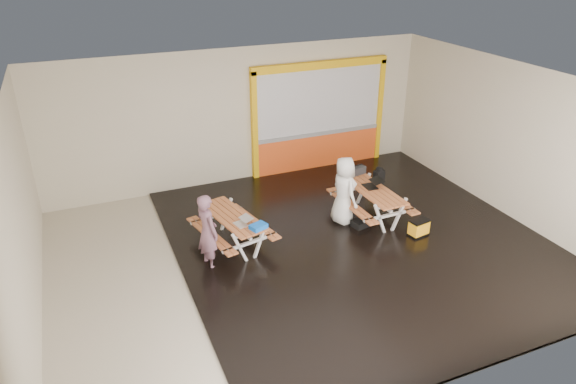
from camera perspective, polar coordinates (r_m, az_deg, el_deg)
name	(u,v)px	position (r m, az deg, el deg)	size (l,w,h in m)	color
room	(306,176)	(10.06, 1.99, 1.79)	(10.02, 8.02, 3.52)	beige
deck	(358,240)	(11.38, 7.61, -5.18)	(7.50, 7.98, 0.05)	black
kiosk	(319,119)	(14.37, 3.42, 7.95)	(3.88, 0.16, 3.00)	#F7581E
picnic_table_left	(232,223)	(10.89, -6.08, -3.37)	(1.59, 2.03, 0.73)	#AF5E2F
picnic_table_right	(372,196)	(12.03, 9.08, -0.42)	(1.36, 1.95, 0.77)	#AF5E2F
person_left	(208,232)	(10.22, -8.73, -4.29)	(0.57, 0.37, 1.57)	#7A5264
person_right	(344,191)	(11.68, 6.11, 0.13)	(0.77, 0.50, 1.58)	white
laptop_left	(243,222)	(10.46, -4.96, -3.27)	(0.38, 0.36, 0.14)	silver
laptop_right	(372,184)	(12.04, 9.17, 0.83)	(0.43, 0.38, 0.17)	black
blue_pouch	(258,227)	(10.28, -3.24, -3.77)	(0.32, 0.23, 0.09)	blue
toolbox	(357,170)	(12.62, 7.51, 2.35)	(0.44, 0.28, 0.23)	black
backpack	(379,176)	(12.77, 9.86, 1.69)	(0.29, 0.22, 0.42)	black
dark_case	(361,223)	(11.83, 7.92, -3.38)	(0.39, 0.29, 0.15)	black
fluke_bag	(419,228)	(11.67, 14.03, -3.80)	(0.47, 0.35, 0.37)	black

